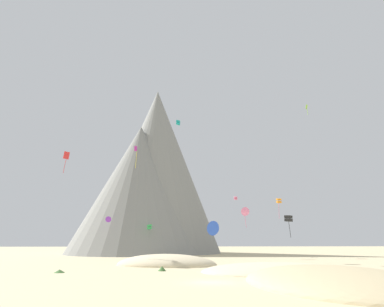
{
  "coord_description": "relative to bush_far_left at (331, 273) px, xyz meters",
  "views": [
    {
      "loc": [
        -4.35,
        -35.79,
        4.1
      ],
      "look_at": [
        0.7,
        39.23,
        23.36
      ],
      "focal_mm": 31.74,
      "sensor_mm": 36.0,
      "label": 1
    }
  ],
  "objects": [
    {
      "name": "kite_black_low",
      "position": [
        3.39,
        23.1,
        7.8
      ],
      "size": [
        1.7,
        1.7,
        4.19
      ],
      "rotation": [
        0.0,
        0.0,
        0.84
      ],
      "color": "black"
    },
    {
      "name": "bush_far_left",
      "position": [
        0.0,
        0.0,
        0.0
      ],
      "size": [
        2.21,
        2.21,
        0.63
      ],
      "primitive_type": "cone",
      "rotation": [
        0.0,
        0.0,
        0.73
      ],
      "color": "#568442",
      "rests_on": "ground_plane"
    },
    {
      "name": "kite_pink_low",
      "position": [
        -0.88,
        41.18,
        10.54
      ],
      "size": [
        2.19,
        0.77,
        4.92
      ],
      "rotation": [
        0.0,
        0.0,
        0.11
      ],
      "color": "pink"
    },
    {
      "name": "bush_near_right",
      "position": [
        -20.35,
        7.69,
        0.0
      ],
      "size": [
        1.45,
        1.45,
        0.64
      ],
      "primitive_type": "cone",
      "rotation": [
        0.0,
        0.0,
        3.44
      ],
      "color": "#477238",
      "rests_on": "ground_plane"
    },
    {
      "name": "ground_plane",
      "position": [
        -15.18,
        -5.78,
        -0.31
      ],
      "size": [
        400.0,
        400.0,
        0.0
      ],
      "primitive_type": "plane",
      "color": "beige"
    },
    {
      "name": "bush_scatter_east",
      "position": [
        0.83,
        7.35,
        0.02
      ],
      "size": [
        3.91,
        3.91,
        0.67
      ],
      "primitive_type": "cone",
      "rotation": [
        0.0,
        0.0,
        5.48
      ],
      "color": "#668C4C",
      "rests_on": "ground_plane"
    },
    {
      "name": "kite_rainbow_mid",
      "position": [
        -1.11,
        51.63,
        15.12
      ],
      "size": [
        0.83,
        0.89,
        1.0
      ],
      "rotation": [
        0.0,
        0.0,
        0.02
      ],
      "color": "#E5668C"
    },
    {
      "name": "bush_far_right",
      "position": [
        -2.31,
        -4.48,
        0.15
      ],
      "size": [
        2.47,
        2.47,
        0.93
      ],
      "primitive_type": "cone",
      "rotation": [
        0.0,
        0.0,
        3.16
      ],
      "color": "#477238",
      "rests_on": "ground_plane"
    },
    {
      "name": "kite_blue_low",
      "position": [
        -11.76,
        19.3,
        5.86
      ],
      "size": [
        2.55,
        1.63,
        2.56
      ],
      "rotation": [
        0.0,
        0.0,
        3.59
      ],
      "color": "blue"
    },
    {
      "name": "kite_teal_high",
      "position": [
        -17.78,
        30.86,
        29.52
      ],
      "size": [
        0.97,
        0.92,
        1.09
      ],
      "rotation": [
        0.0,
        0.0,
        4.58
      ],
      "color": "teal"
    },
    {
      "name": "kite_violet_low",
      "position": [
        -35.14,
        48.55,
        9.01
      ],
      "size": [
        1.55,
        1.0,
        1.53
      ],
      "rotation": [
        0.0,
        0.0,
        3.58
      ],
      "color": "purple"
    },
    {
      "name": "kite_green_low",
      "position": [
        -24.56,
        50.04,
        7.18
      ],
      "size": [
        1.29,
        1.21,
        1.37
      ],
      "rotation": [
        0.0,
        0.0,
        4.66
      ],
      "color": "green"
    },
    {
      "name": "kite_magenta_high",
      "position": [
        -28.09,
        41.53,
        25.27
      ],
      "size": [
        0.79,
        0.66,
        5.75
      ],
      "rotation": [
        0.0,
        0.0,
        2.5
      ],
      "color": "#D1339E"
    },
    {
      "name": "bush_ridge_crest",
      "position": [
        -33.6,
        5.95,
        -0.11
      ],
      "size": [
        1.54,
        1.54,
        0.42
      ],
      "primitive_type": "cone",
      "rotation": [
        0.0,
        0.0,
        3.21
      ],
      "color": "#477238",
      "rests_on": "ground_plane"
    },
    {
      "name": "kite_orange_low",
      "position": [
        8.56,
        43.91,
        13.55
      ],
      "size": [
        1.1,
        1.17,
        5.13
      ],
      "rotation": [
        0.0,
        0.0,
        3.18
      ],
      "color": "orange"
    },
    {
      "name": "dune_midground",
      "position": [
        -19.84,
        18.14,
        -0.31
      ],
      "size": [
        19.27,
        14.42,
        3.74
      ],
      "primitive_type": "ellipsoid",
      "rotation": [
        0.0,
        0.0,
        2.88
      ],
      "color": "beige",
      "rests_on": "ground_plane"
    },
    {
      "name": "dune_foreground_left",
      "position": [
        -3.47,
        -7.96,
        -0.31
      ],
      "size": [
        16.91,
        25.09,
        3.27
      ],
      "primitive_type": "ellipsoid",
      "rotation": [
        0.0,
        0.0,
        1.59
      ],
      "color": "#C6B284",
      "rests_on": "ground_plane"
    },
    {
      "name": "dune_foreground_right",
      "position": [
        -5.14,
        5.15,
        -0.31
      ],
      "size": [
        20.29,
        16.04,
        2.38
      ],
      "primitive_type": "ellipsoid",
      "rotation": [
        0.0,
        0.0,
        0.01
      ],
      "color": "beige",
      "rests_on": "ground_plane"
    },
    {
      "name": "rock_massif",
      "position": [
        -26.41,
        74.06,
        23.75
      ],
      "size": [
        66.64,
        67.75,
        57.53
      ],
      "color": "gray",
      "rests_on": "ground_plane"
    },
    {
      "name": "kite_lime_high",
      "position": [
        12.3,
        30.69,
        33.84
      ],
      "size": [
        0.71,
        0.67,
        2.56
      ],
      "rotation": [
        0.0,
        0.0,
        6.25
      ],
      "color": "#8CD133"
    },
    {
      "name": "kite_red_mid",
      "position": [
        -39.71,
        24.1,
        19.48
      ],
      "size": [
        1.09,
        0.61,
        4.37
      ],
      "rotation": [
        0.0,
        0.0,
        6.05
      ],
      "color": "red"
    }
  ]
}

